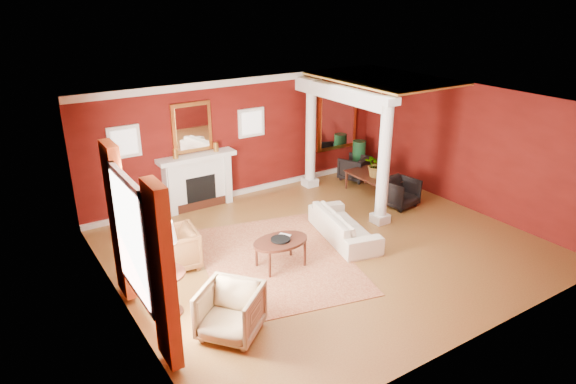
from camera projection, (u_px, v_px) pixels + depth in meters
ground at (327, 247)px, 10.33m from camera, size 8.00×8.00×0.00m
room_shell at (330, 151)px, 9.58m from camera, size 8.04×7.04×2.92m
fireplace at (198, 181)px, 12.02m from camera, size 1.85×0.42×1.29m
overmantel_mirror at (192, 127)px, 11.66m from camera, size 0.95×0.07×1.15m
flank_window_left at (124, 142)px, 10.92m from camera, size 0.70×0.07×0.70m
flank_window_right at (251, 123)px, 12.48m from camera, size 0.70×0.07×0.70m
left_window at (137, 245)px, 7.37m from camera, size 0.21×2.55×2.60m
column_front at (384, 161)px, 10.88m from camera, size 0.36×0.36×2.80m
column_back at (311, 133)px, 12.99m from camera, size 0.36×0.36×2.80m
header_beam at (339, 93)px, 11.69m from camera, size 0.30×3.20×0.32m
amber_ceiling at (382, 78)px, 12.06m from camera, size 2.30×3.40×0.04m
dining_mirror at (337, 119)px, 13.90m from camera, size 1.30×0.07×1.70m
chandelier at (381, 104)px, 12.35m from camera, size 0.60×0.62×0.75m
crown_trim at (241, 81)px, 11.97m from camera, size 8.00×0.08×0.16m
base_trim at (245, 191)px, 13.00m from camera, size 8.00×0.08×0.12m
rug at (276, 260)px, 9.84m from camera, size 3.43×4.10×0.01m
sofa at (344, 221)px, 10.56m from camera, size 1.02×2.09×0.78m
armchair_leopard at (174, 247)px, 9.44m from camera, size 0.85×0.90×0.84m
armchair_stripe at (230, 309)px, 7.59m from camera, size 1.15×1.16×0.87m
coffee_table at (281, 243)px, 9.43m from camera, size 1.09×1.09×0.55m
coffee_book at (282, 232)px, 9.46m from camera, size 0.15×0.10×0.23m
side_table at (163, 253)px, 7.83m from camera, size 0.64×0.64×1.60m
dining_table at (374, 179)px, 12.83m from camera, size 0.53×1.44×0.80m
dining_chair_near at (400, 191)px, 12.13m from camera, size 0.81×0.77×0.75m
dining_chair_far at (355, 167)px, 13.83m from camera, size 0.89×0.87×0.72m
green_urn at (359, 161)px, 14.21m from camera, size 0.41×0.41×0.97m
potted_plant at (376, 155)px, 12.51m from camera, size 0.73×0.77×0.50m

